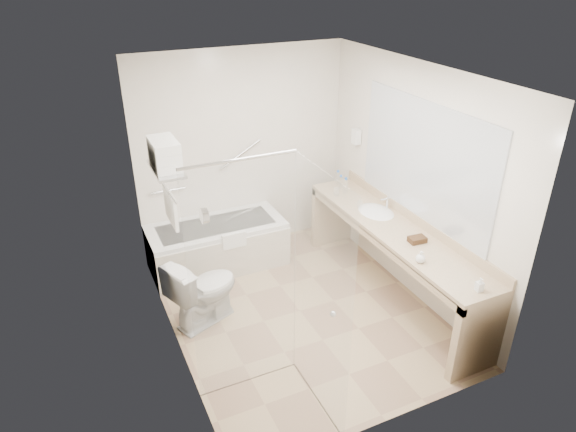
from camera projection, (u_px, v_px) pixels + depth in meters
name	position (u px, v px, depth m)	size (l,w,h in m)	color
floor	(300.00, 311.00, 5.48)	(3.20, 3.20, 0.00)	tan
ceiling	(303.00, 73.00, 4.34)	(2.60, 3.20, 0.10)	silver
wall_back	(243.00, 153.00, 6.20)	(2.60, 0.10, 2.50)	beige
wall_front	(401.00, 296.00, 3.62)	(2.60, 0.10, 2.50)	beige
wall_left	(166.00, 234.00, 4.42)	(0.10, 3.20, 2.50)	beige
wall_right	(412.00, 183.00, 5.40)	(0.10, 3.20, 2.50)	beige
bathtub	(218.00, 245.00, 6.17)	(1.60, 0.73, 0.59)	white
grab_bar_short	(168.00, 191.00, 5.95)	(0.03, 0.03, 0.40)	silver
grab_bar_long	(240.00, 155.00, 6.15)	(0.03, 0.03, 0.60)	silver
shower_enclosure	(281.00, 289.00, 4.01)	(0.96, 0.91, 2.11)	silver
towel_shelf	(166.00, 163.00, 4.52)	(0.24, 0.55, 0.81)	silver
vanity_counter	(393.00, 245.00, 5.45)	(0.55, 2.70, 0.95)	tan
sink	(376.00, 214.00, 5.70)	(0.40, 0.52, 0.14)	white
faucet	(388.00, 203.00, 5.71)	(0.03, 0.03, 0.14)	silver
mirror	(424.00, 161.00, 5.14)	(0.02, 2.00, 1.20)	#B7BDC4
hairdryer_unit	(356.00, 137.00, 6.13)	(0.08, 0.10, 0.18)	silver
toilet	(204.00, 290.00, 5.18)	(0.42, 0.75, 0.74)	white
amenity_basket	(417.00, 240.00, 5.08)	(0.17, 0.11, 0.06)	#442C18
soap_bottle_a	(479.00, 288.00, 4.34)	(0.06, 0.13, 0.06)	silver
soap_bottle_b	(421.00, 258.00, 4.74)	(0.09, 0.12, 0.09)	silver
water_bottle_left	(341.00, 182.00, 6.22)	(0.05, 0.05, 0.17)	silver
water_bottle_mid	(346.00, 186.00, 6.09)	(0.06, 0.06, 0.20)	silver
water_bottle_right	(338.00, 178.00, 6.34)	(0.06, 0.06, 0.18)	silver
drinking_glass_near	(360.00, 205.00, 5.75)	(0.06, 0.06, 0.08)	silver
drinking_glass_far	(337.00, 192.00, 6.05)	(0.07, 0.07, 0.09)	silver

